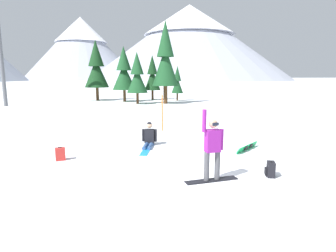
{
  "coord_description": "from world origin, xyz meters",
  "views": [
    {
      "loc": [
        -2.74,
        -8.26,
        2.85
      ],
      "look_at": [
        -0.48,
        1.97,
        1.0
      ],
      "focal_mm": 30.29,
      "sensor_mm": 36.0,
      "label": 1
    }
  ],
  "objects_px": {
    "trail_marker_pole": "(162,113)",
    "pine_tree_short": "(124,72)",
    "snowboarder_foreground": "(212,148)",
    "pine_tree_twin": "(137,76)",
    "loose_snowboard_near_right": "(248,147)",
    "pine_tree_tall": "(177,82)",
    "backpack_black": "(270,169)",
    "pine_tree_young": "(165,59)",
    "pine_tree_leaning": "(96,68)",
    "pine_tree_broad": "(152,75)",
    "snowboarder_midground": "(149,138)",
    "backpack_red": "(60,154)"
  },
  "relations": [
    {
      "from": "backpack_black",
      "to": "loose_snowboard_near_right",
      "type": "bearing_deg",
      "value": 74.31
    },
    {
      "from": "snowboarder_midground",
      "to": "pine_tree_short",
      "type": "height_order",
      "value": "pine_tree_short"
    },
    {
      "from": "trail_marker_pole",
      "to": "pine_tree_broad",
      "type": "height_order",
      "value": "pine_tree_broad"
    },
    {
      "from": "trail_marker_pole",
      "to": "pine_tree_twin",
      "type": "relative_size",
      "value": 0.36
    },
    {
      "from": "loose_snowboard_near_right",
      "to": "backpack_black",
      "type": "height_order",
      "value": "backpack_black"
    },
    {
      "from": "backpack_black",
      "to": "pine_tree_short",
      "type": "bearing_deg",
      "value": 95.46
    },
    {
      "from": "backpack_black",
      "to": "pine_tree_broad",
      "type": "xyz_separation_m",
      "value": [
        1.08,
        27.26,
        2.7
      ]
    },
    {
      "from": "trail_marker_pole",
      "to": "pine_tree_tall",
      "type": "distance_m",
      "value": 18.73
    },
    {
      "from": "loose_snowboard_near_right",
      "to": "backpack_black",
      "type": "bearing_deg",
      "value": -105.69
    },
    {
      "from": "snowboarder_foreground",
      "to": "loose_snowboard_near_right",
      "type": "xyz_separation_m",
      "value": [
        2.56,
        2.79,
        -0.81
      ]
    },
    {
      "from": "trail_marker_pole",
      "to": "pine_tree_short",
      "type": "relative_size",
      "value": 0.31
    },
    {
      "from": "loose_snowboard_near_right",
      "to": "pine_tree_tall",
      "type": "distance_m",
      "value": 22.85
    },
    {
      "from": "snowboarder_foreground",
      "to": "pine_tree_twin",
      "type": "distance_m",
      "value": 22.38
    },
    {
      "from": "snowboarder_foreground",
      "to": "pine_tree_broad",
      "type": "bearing_deg",
      "value": 84.03
    },
    {
      "from": "snowboarder_midground",
      "to": "pine_tree_broad",
      "type": "bearing_deg",
      "value": 80.24
    },
    {
      "from": "backpack_red",
      "to": "trail_marker_pole",
      "type": "bearing_deg",
      "value": 45.28
    },
    {
      "from": "backpack_black",
      "to": "pine_tree_tall",
      "type": "xyz_separation_m",
      "value": [
        3.72,
        25.42,
        1.97
      ]
    },
    {
      "from": "trail_marker_pole",
      "to": "pine_tree_young",
      "type": "relative_size",
      "value": 0.23
    },
    {
      "from": "loose_snowboard_near_right",
      "to": "pine_tree_young",
      "type": "distance_m",
      "value": 19.75
    },
    {
      "from": "snowboarder_midground",
      "to": "pine_tree_twin",
      "type": "distance_m",
      "value": 18.26
    },
    {
      "from": "backpack_red",
      "to": "pine_tree_tall",
      "type": "xyz_separation_m",
      "value": [
        9.85,
        22.41,
        1.97
      ]
    },
    {
      "from": "loose_snowboard_near_right",
      "to": "pine_tree_young",
      "type": "height_order",
      "value": "pine_tree_young"
    },
    {
      "from": "backpack_black",
      "to": "pine_tree_broad",
      "type": "distance_m",
      "value": 27.41
    },
    {
      "from": "pine_tree_twin",
      "to": "pine_tree_leaning",
      "type": "height_order",
      "value": "pine_tree_leaning"
    },
    {
      "from": "pine_tree_short",
      "to": "pine_tree_young",
      "type": "bearing_deg",
      "value": -39.26
    },
    {
      "from": "snowboarder_midground",
      "to": "pine_tree_tall",
      "type": "xyz_separation_m",
      "value": [
        6.58,
        21.08,
        1.84
      ]
    },
    {
      "from": "backpack_red",
      "to": "pine_tree_twin",
      "type": "distance_m",
      "value": 20.12
    },
    {
      "from": "pine_tree_short",
      "to": "pine_tree_broad",
      "type": "relative_size",
      "value": 1.14
    },
    {
      "from": "snowboarder_midground",
      "to": "pine_tree_leaning",
      "type": "distance_m",
      "value": 23.8
    },
    {
      "from": "pine_tree_twin",
      "to": "pine_tree_tall",
      "type": "bearing_deg",
      "value": 31.37
    },
    {
      "from": "trail_marker_pole",
      "to": "pine_tree_short",
      "type": "xyz_separation_m",
      "value": [
        -0.77,
        17.84,
        2.38
      ]
    },
    {
      "from": "backpack_red",
      "to": "pine_tree_twin",
      "type": "relative_size",
      "value": 0.09
    },
    {
      "from": "trail_marker_pole",
      "to": "pine_tree_twin",
      "type": "height_order",
      "value": "pine_tree_twin"
    },
    {
      "from": "snowboarder_foreground",
      "to": "pine_tree_short",
      "type": "bearing_deg",
      "value": 91.51
    },
    {
      "from": "pine_tree_leaning",
      "to": "pine_tree_twin",
      "type": "bearing_deg",
      "value": -52.34
    },
    {
      "from": "pine_tree_tall",
      "to": "pine_tree_twin",
      "type": "bearing_deg",
      "value": -148.63
    },
    {
      "from": "snowboarder_foreground",
      "to": "backpack_black",
      "type": "distance_m",
      "value": 1.9
    },
    {
      "from": "pine_tree_leaning",
      "to": "trail_marker_pole",
      "type": "bearing_deg",
      "value": -79.38
    },
    {
      "from": "snowboarder_midground",
      "to": "pine_tree_leaning",
      "type": "relative_size",
      "value": 0.26
    },
    {
      "from": "trail_marker_pole",
      "to": "snowboarder_foreground",
      "type": "bearing_deg",
      "value": -90.77
    },
    {
      "from": "pine_tree_young",
      "to": "loose_snowboard_near_right",
      "type": "bearing_deg",
      "value": -92.36
    },
    {
      "from": "pine_tree_young",
      "to": "pine_tree_tall",
      "type": "relative_size",
      "value": 2.1
    },
    {
      "from": "loose_snowboard_near_right",
      "to": "trail_marker_pole",
      "type": "xyz_separation_m",
      "value": [
        -2.46,
        4.67,
        0.82
      ]
    },
    {
      "from": "trail_marker_pole",
      "to": "pine_tree_tall",
      "type": "relative_size",
      "value": 0.47
    },
    {
      "from": "pine_tree_twin",
      "to": "pine_tree_young",
      "type": "bearing_deg",
      "value": -5.65
    },
    {
      "from": "pine_tree_broad",
      "to": "pine_tree_leaning",
      "type": "height_order",
      "value": "pine_tree_leaning"
    },
    {
      "from": "pine_tree_short",
      "to": "loose_snowboard_near_right",
      "type": "bearing_deg",
      "value": -81.85
    },
    {
      "from": "pine_tree_young",
      "to": "backpack_red",
      "type": "bearing_deg",
      "value": -112.04
    },
    {
      "from": "pine_tree_tall",
      "to": "snowboarder_midground",
      "type": "bearing_deg",
      "value": -107.34
    },
    {
      "from": "snowboarder_foreground",
      "to": "backpack_red",
      "type": "relative_size",
      "value": 4.21
    }
  ]
}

